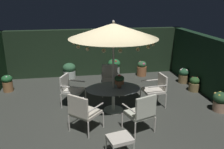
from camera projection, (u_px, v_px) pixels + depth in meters
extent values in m
cube|color=#3F403A|center=(106.00, 112.00, 6.92)|extent=(7.52, 7.41, 0.02)
cube|color=#1D2E1C|center=(94.00, 52.00, 9.94)|extent=(7.52, 0.30, 1.92)
cube|color=#18311F|center=(224.00, 74.00, 7.19)|extent=(0.30, 7.41, 1.92)
cylinder|color=silver|center=(113.00, 110.00, 6.99)|extent=(0.57, 0.57, 0.03)
cylinder|color=silver|center=(113.00, 100.00, 6.89)|extent=(0.09, 0.09, 0.67)
ellipsoid|color=#99A4AB|center=(113.00, 88.00, 6.78)|extent=(1.57, 1.14, 0.03)
cylinder|color=silver|center=(113.00, 74.00, 6.64)|extent=(0.06, 0.06, 2.26)
cone|color=beige|center=(113.00, 31.00, 6.27)|extent=(2.39, 2.39, 0.39)
sphere|color=silver|center=(113.00, 21.00, 6.19)|extent=(0.07, 0.07, 0.07)
sphere|color=#F9DB8C|center=(151.00, 41.00, 6.51)|extent=(0.09, 0.09, 0.09)
sphere|color=#F9DB8C|center=(143.00, 39.00, 6.92)|extent=(0.09, 0.09, 0.09)
sphere|color=#F9DB8C|center=(134.00, 37.00, 7.17)|extent=(0.09, 0.09, 0.09)
sphere|color=#F9DB8C|center=(120.00, 36.00, 7.34)|extent=(0.09, 0.09, 0.09)
sphere|color=#F9DB8C|center=(107.00, 36.00, 7.35)|extent=(0.09, 0.09, 0.09)
sphere|color=#F9DB8C|center=(93.00, 37.00, 7.18)|extent=(0.09, 0.09, 0.09)
sphere|color=#F9DB8C|center=(84.00, 38.00, 6.95)|extent=(0.09, 0.09, 0.09)
sphere|color=#F9DB8C|center=(76.00, 41.00, 6.58)|extent=(0.09, 0.09, 0.09)
sphere|color=#F9DB8C|center=(74.00, 43.00, 6.23)|extent=(0.09, 0.09, 0.09)
sphere|color=#F9DB8C|center=(78.00, 47.00, 5.79)|extent=(0.09, 0.09, 0.09)
sphere|color=#F9DB8C|center=(87.00, 49.00, 5.55)|extent=(0.09, 0.09, 0.09)
sphere|color=#F9DB8C|center=(104.00, 51.00, 5.39)|extent=(0.09, 0.09, 0.09)
sphere|color=#F9DB8C|center=(120.00, 51.00, 5.37)|extent=(0.09, 0.09, 0.09)
sphere|color=#F9DB8C|center=(138.00, 49.00, 5.52)|extent=(0.09, 0.09, 0.09)
sphere|color=#F9DB8C|center=(148.00, 47.00, 5.77)|extent=(0.09, 0.09, 0.09)
sphere|color=#F9DB8C|center=(153.00, 44.00, 6.11)|extent=(0.09, 0.09, 0.09)
cylinder|color=#A8694C|center=(119.00, 86.00, 6.78)|extent=(0.12, 0.12, 0.12)
cylinder|color=#AC6D48|center=(119.00, 82.00, 6.75)|extent=(0.26, 0.26, 0.10)
ellipsoid|color=#295333|center=(119.00, 78.00, 6.71)|extent=(0.28, 0.28, 0.17)
sphere|color=#CD3A40|center=(119.00, 76.00, 6.69)|extent=(0.10, 0.10, 0.10)
cylinder|color=silver|center=(86.00, 96.00, 7.40)|extent=(0.04, 0.04, 0.45)
cylinder|color=silver|center=(79.00, 103.00, 6.91)|extent=(0.04, 0.04, 0.45)
cylinder|color=silver|center=(69.00, 94.00, 7.54)|extent=(0.04, 0.04, 0.45)
cylinder|color=silver|center=(61.00, 101.00, 7.05)|extent=(0.04, 0.04, 0.45)
cube|color=silver|center=(73.00, 91.00, 7.14)|extent=(0.72, 0.70, 0.07)
cube|color=silver|center=(64.00, 82.00, 7.13)|extent=(0.27, 0.49, 0.44)
cylinder|color=silver|center=(76.00, 81.00, 7.32)|extent=(0.51, 0.26, 0.04)
cylinder|color=silver|center=(69.00, 87.00, 6.83)|extent=(0.51, 0.26, 0.04)
cylinder|color=silver|center=(85.00, 114.00, 6.33)|extent=(0.04, 0.04, 0.42)
cylinder|color=silver|center=(103.00, 120.00, 6.02)|extent=(0.04, 0.04, 0.42)
cylinder|color=silver|center=(69.00, 123.00, 5.85)|extent=(0.04, 0.04, 0.42)
cylinder|color=silver|center=(88.00, 131.00, 5.54)|extent=(0.04, 0.04, 0.42)
cube|color=beige|center=(86.00, 113.00, 5.86)|extent=(0.83, 0.83, 0.07)
cube|color=beige|center=(78.00, 107.00, 5.54)|extent=(0.47, 0.44, 0.50)
cylinder|color=silver|center=(76.00, 102.00, 5.95)|extent=(0.42, 0.45, 0.04)
cylinder|color=silver|center=(96.00, 107.00, 5.63)|extent=(0.42, 0.45, 0.04)
cylinder|color=silver|center=(122.00, 120.00, 6.00)|extent=(0.04, 0.04, 0.41)
cylinder|color=silver|center=(141.00, 115.00, 6.28)|extent=(0.04, 0.04, 0.41)
cylinder|color=silver|center=(135.00, 131.00, 5.53)|extent=(0.04, 0.04, 0.41)
cylinder|color=silver|center=(155.00, 125.00, 5.81)|extent=(0.04, 0.04, 0.41)
cube|color=silver|center=(139.00, 114.00, 5.83)|extent=(0.73, 0.72, 0.07)
cube|color=silver|center=(146.00, 107.00, 5.51)|extent=(0.55, 0.25, 0.52)
cylinder|color=silver|center=(129.00, 108.00, 5.62)|extent=(0.22, 0.52, 0.04)
cylinder|color=silver|center=(149.00, 103.00, 5.90)|extent=(0.22, 0.52, 0.04)
cylinder|color=silver|center=(147.00, 103.00, 6.91)|extent=(0.04, 0.04, 0.46)
cylinder|color=silver|center=(140.00, 96.00, 7.39)|extent=(0.04, 0.04, 0.46)
cylinder|color=silver|center=(166.00, 101.00, 7.05)|extent=(0.04, 0.04, 0.46)
cylinder|color=silver|center=(158.00, 94.00, 7.54)|extent=(0.04, 0.04, 0.46)
cube|color=silver|center=(153.00, 91.00, 7.14)|extent=(0.63, 0.57, 0.07)
cube|color=silver|center=(163.00, 82.00, 7.13)|extent=(0.11, 0.51, 0.44)
cylinder|color=silver|center=(158.00, 86.00, 6.82)|extent=(0.57, 0.09, 0.04)
cylinder|color=silver|center=(150.00, 80.00, 7.31)|extent=(0.57, 0.09, 0.04)
cylinder|color=silver|center=(119.00, 91.00, 7.84)|extent=(0.04, 0.04, 0.42)
cylinder|color=silver|center=(102.00, 92.00, 7.80)|extent=(0.04, 0.04, 0.42)
cylinder|color=silver|center=(118.00, 85.00, 8.41)|extent=(0.04, 0.04, 0.42)
cylinder|color=silver|center=(102.00, 85.00, 8.36)|extent=(0.04, 0.04, 0.42)
cube|color=silver|center=(110.00, 81.00, 8.02)|extent=(0.60, 0.63, 0.07)
cube|color=silver|center=(110.00, 71.00, 8.21)|extent=(0.54, 0.11, 0.47)
cylinder|color=silver|center=(119.00, 75.00, 7.98)|extent=(0.09, 0.57, 0.04)
cylinder|color=silver|center=(102.00, 76.00, 7.94)|extent=(0.09, 0.57, 0.04)
cylinder|color=silver|center=(106.00, 145.00, 5.08)|extent=(0.03, 0.03, 0.34)
cylinder|color=silver|center=(125.00, 140.00, 5.25)|extent=(0.03, 0.03, 0.34)
cube|color=silver|center=(120.00, 139.00, 4.93)|extent=(0.57, 0.52, 0.08)
cylinder|color=beige|center=(114.00, 71.00, 9.94)|extent=(0.45, 0.45, 0.41)
ellipsoid|color=#266B37|center=(114.00, 63.00, 9.83)|extent=(0.51, 0.51, 0.36)
sphere|color=#C33945|center=(118.00, 62.00, 9.86)|extent=(0.08, 0.08, 0.08)
sphere|color=red|center=(114.00, 60.00, 9.99)|extent=(0.10, 0.10, 0.10)
sphere|color=red|center=(110.00, 62.00, 9.88)|extent=(0.10, 0.10, 0.10)
sphere|color=red|center=(113.00, 61.00, 9.69)|extent=(0.08, 0.08, 0.08)
sphere|color=red|center=(116.00, 61.00, 9.65)|extent=(0.09, 0.09, 0.09)
cylinder|color=olive|center=(194.00, 87.00, 8.39)|extent=(0.38, 0.38, 0.29)
ellipsoid|color=#2D5828|center=(195.00, 80.00, 8.31)|extent=(0.34, 0.34, 0.24)
sphere|color=red|center=(197.00, 78.00, 8.32)|extent=(0.07, 0.07, 0.07)
sphere|color=red|center=(193.00, 78.00, 8.42)|extent=(0.11, 0.11, 0.11)
sphere|color=#C93843|center=(192.00, 80.00, 8.28)|extent=(0.11, 0.11, 0.11)
sphere|color=#D62B47|center=(196.00, 80.00, 8.21)|extent=(0.08, 0.08, 0.08)
cylinder|color=olive|center=(183.00, 79.00, 9.19)|extent=(0.38, 0.38, 0.31)
ellipsoid|color=#285636|center=(184.00, 72.00, 9.11)|extent=(0.39, 0.39, 0.27)
sphere|color=silver|center=(186.00, 71.00, 9.15)|extent=(0.09, 0.09, 0.09)
sphere|color=silver|center=(184.00, 70.00, 9.23)|extent=(0.10, 0.10, 0.10)
sphere|color=silver|center=(182.00, 69.00, 9.16)|extent=(0.08, 0.08, 0.08)
sphere|color=beige|center=(181.00, 70.00, 9.07)|extent=(0.07, 0.07, 0.07)
sphere|color=beige|center=(183.00, 72.00, 9.01)|extent=(0.10, 0.10, 0.10)
sphere|color=beige|center=(187.00, 70.00, 9.01)|extent=(0.08, 0.08, 0.08)
cylinder|color=#A06A40|center=(8.00, 86.00, 8.34)|extent=(0.34, 0.34, 0.36)
ellipsoid|color=#226030|center=(7.00, 79.00, 8.26)|extent=(0.37, 0.37, 0.26)
sphere|color=beige|center=(9.00, 77.00, 8.26)|extent=(0.09, 0.09, 0.09)
sphere|color=silver|center=(8.00, 77.00, 8.39)|extent=(0.07, 0.07, 0.07)
sphere|color=silver|center=(3.00, 78.00, 8.25)|extent=(0.08, 0.08, 0.08)
sphere|color=silver|center=(6.00, 77.00, 8.15)|extent=(0.07, 0.07, 0.07)
cylinder|color=tan|center=(220.00, 106.00, 6.92)|extent=(0.40, 0.40, 0.28)
ellipsoid|color=#284C2C|center=(221.00, 98.00, 6.84)|extent=(0.46, 0.46, 0.32)
sphere|color=yellow|center=(220.00, 93.00, 6.95)|extent=(0.10, 0.10, 0.10)
sphere|color=#EBBE59|center=(215.00, 93.00, 6.90)|extent=(0.08, 0.08, 0.08)
sphere|color=yellow|center=(219.00, 95.00, 6.72)|extent=(0.07, 0.07, 0.07)
sphere|color=#F9C55B|center=(224.00, 99.00, 6.74)|extent=(0.08, 0.08, 0.08)
cylinder|color=#A6653D|center=(142.00, 71.00, 9.98)|extent=(0.39, 0.39, 0.40)
ellipsoid|color=#36643C|center=(142.00, 64.00, 9.89)|extent=(0.37, 0.37, 0.26)
sphere|color=#E04D72|center=(144.00, 64.00, 9.88)|extent=(0.09, 0.09, 0.09)
sphere|color=#EF4D6E|center=(140.00, 62.00, 9.99)|extent=(0.09, 0.09, 0.09)
sphere|color=#E15E70|center=(140.00, 64.00, 9.89)|extent=(0.10, 0.10, 0.10)
sphere|color=#D74E7E|center=(144.00, 64.00, 9.75)|extent=(0.10, 0.10, 0.10)
cylinder|color=silver|center=(70.00, 74.00, 9.74)|extent=(0.48, 0.48, 0.29)
ellipsoid|color=#356641|center=(69.00, 68.00, 9.65)|extent=(0.52, 0.52, 0.36)
sphere|color=silver|center=(73.00, 67.00, 9.67)|extent=(0.11, 0.11, 0.11)
sphere|color=silver|center=(69.00, 64.00, 9.78)|extent=(0.09, 0.09, 0.09)
sphere|color=beige|center=(66.00, 65.00, 9.68)|extent=(0.08, 0.08, 0.08)
sphere|color=beige|center=(66.00, 66.00, 9.53)|extent=(0.08, 0.08, 0.08)
sphere|color=silver|center=(70.00, 67.00, 9.51)|extent=(0.10, 0.10, 0.10)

